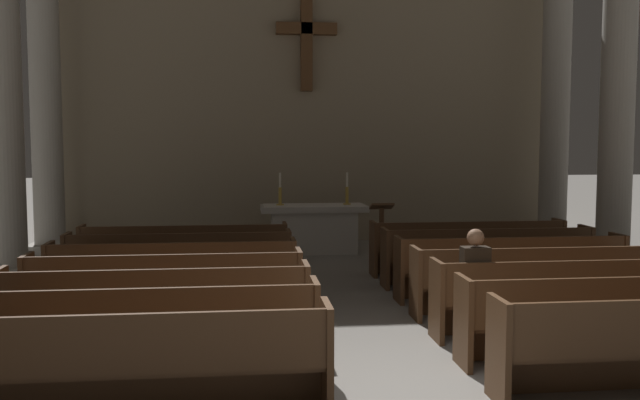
{
  "coord_description": "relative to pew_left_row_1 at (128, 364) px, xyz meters",
  "views": [
    {
      "loc": [
        -1.48,
        -5.83,
        2.33
      ],
      "look_at": [
        0.0,
        7.31,
        1.21
      ],
      "focal_mm": 38.95,
      "sensor_mm": 36.0,
      "label": 1
    }
  ],
  "objects": [
    {
      "name": "pew_right_row_4",
      "position": [
        4.89,
        2.94,
        0.0
      ],
      "size": [
        3.42,
        0.5,
        0.95
      ],
      "color": "brown",
      "rests_on": "ground"
    },
    {
      "name": "candlestick_right",
      "position": [
        3.14,
        8.52,
        0.75
      ],
      "size": [
        0.16,
        0.16,
        0.67
      ],
      "color": "#B79338",
      "rests_on": "altar"
    },
    {
      "name": "pew_left_row_5",
      "position": [
        0.0,
        3.93,
        0.0
      ],
      "size": [
        3.42,
        0.5,
        0.95
      ],
      "color": "brown",
      "rests_on": "ground"
    },
    {
      "name": "pew_left_row_6",
      "position": [
        0.0,
        4.91,
        0.0
      ],
      "size": [
        3.42,
        0.5,
        0.95
      ],
      "color": "brown",
      "rests_on": "ground"
    },
    {
      "name": "pew_left_row_4",
      "position": [
        0.0,
        2.94,
        0.0
      ],
      "size": [
        3.42,
        0.5,
        0.95
      ],
      "color": "brown",
      "rests_on": "ground"
    },
    {
      "name": "apse_with_cross",
      "position": [
        2.44,
        10.35,
        3.66
      ],
      "size": [
        11.92,
        0.51,
        8.26
      ],
      "color": "gray",
      "rests_on": "ground"
    },
    {
      "name": "pew_right_row_3",
      "position": [
        4.89,
        1.96,
        0.0
      ],
      "size": [
        3.42,
        0.5,
        0.95
      ],
      "color": "brown",
      "rests_on": "ground"
    },
    {
      "name": "pew_right_row_5",
      "position": [
        4.89,
        3.93,
        0.0
      ],
      "size": [
        3.42,
        0.5,
        0.95
      ],
      "color": "brown",
      "rests_on": "ground"
    },
    {
      "name": "column_left_fourth",
      "position": [
        -3.02,
        9.06,
        3.04
      ],
      "size": [
        0.93,
        0.93,
        7.21
      ],
      "color": "#ADA89E",
      "rests_on": "ground"
    },
    {
      "name": "candlestick_left",
      "position": [
        1.74,
        8.52,
        0.75
      ],
      "size": [
        0.16,
        0.16,
        0.67
      ],
      "color": "#B79338",
      "rests_on": "altar"
    },
    {
      "name": "pew_left_row_7",
      "position": [
        0.0,
        5.89,
        0.0
      ],
      "size": [
        3.42,
        0.5,
        0.95
      ],
      "color": "brown",
      "rests_on": "ground"
    },
    {
      "name": "column_right_third",
      "position": [
        7.91,
        6.48,
        3.04
      ],
      "size": [
        0.93,
        0.93,
        7.21
      ],
      "color": "#ADA89E",
      "rests_on": "ground"
    },
    {
      "name": "lone_worshipper",
      "position": [
        3.65,
        2.0,
        0.22
      ],
      "size": [
        0.32,
        0.43,
        1.32
      ],
      "color": "#26262B",
      "rests_on": "ground"
    },
    {
      "name": "lectern",
      "position": [
        3.64,
        7.32,
        0.07
      ],
      "size": [
        0.44,
        0.36,
        1.15
      ],
      "color": "brown",
      "rests_on": "ground"
    },
    {
      "name": "pew_left_row_1",
      "position": [
        0.0,
        0.0,
        0.0
      ],
      "size": [
        3.42,
        0.5,
        0.95
      ],
      "color": "brown",
      "rests_on": "ground"
    },
    {
      "name": "pew_right_row_7",
      "position": [
        4.89,
        5.89,
        0.0
      ],
      "size": [
        3.42,
        0.5,
        0.95
      ],
      "color": "brown",
      "rests_on": "ground"
    },
    {
      "name": "column_right_fourth",
      "position": [
        7.91,
        9.06,
        3.04
      ],
      "size": [
        0.93,
        0.93,
        7.21
      ],
      "color": "#ADA89E",
      "rests_on": "ground"
    },
    {
      "name": "column_left_third",
      "position": [
        -3.02,
        6.48,
        3.04
      ],
      "size": [
        0.93,
        0.93,
        7.21
      ],
      "color": "#ADA89E",
      "rests_on": "ground"
    },
    {
      "name": "pew_right_row_6",
      "position": [
        4.89,
        4.91,
        0.0
      ],
      "size": [
        3.42,
        0.5,
        0.95
      ],
      "color": "brown",
      "rests_on": "ground"
    },
    {
      "name": "pew_left_row_3",
      "position": [
        0.0,
        1.96,
        0.0
      ],
      "size": [
        3.42,
        0.5,
        0.95
      ],
      "color": "brown",
      "rests_on": "ground"
    },
    {
      "name": "pew_left_row_2",
      "position": [
        0.0,
        0.98,
        0.0
      ],
      "size": [
        3.42,
        0.5,
        0.95
      ],
      "color": "brown",
      "rests_on": "ground"
    },
    {
      "name": "altar",
      "position": [
        2.44,
        8.52,
        0.06
      ],
      "size": [
        2.2,
        0.9,
        1.01
      ],
      "color": "#BCB7AD",
      "rests_on": "ground"
    },
    {
      "name": "pew_right_row_2",
      "position": [
        4.89,
        0.98,
        0.0
      ],
      "size": [
        3.42,
        0.5,
        0.95
      ],
      "color": "brown",
      "rests_on": "ground"
    }
  ]
}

